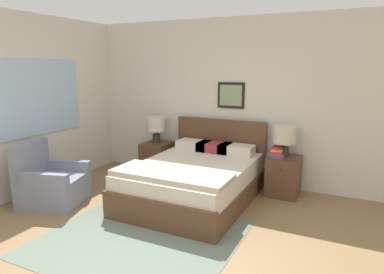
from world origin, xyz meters
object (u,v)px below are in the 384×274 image
(nightstand_near_window, at_px, (157,159))
(nightstand_by_door, at_px, (283,176))
(armchair, at_px, (51,184))
(bed, at_px, (195,179))
(table_lamp_by_door, at_px, (285,136))
(table_lamp_near_window, at_px, (156,125))

(nightstand_near_window, height_order, nightstand_by_door, same)
(armchair, distance_m, nightstand_by_door, 3.29)
(bed, xyz_separation_m, nightstand_by_door, (1.08, 0.75, -0.01))
(table_lamp_by_door, bearing_deg, armchair, -148.05)
(armchair, bearing_deg, nightstand_near_window, 142.63)
(bed, bearing_deg, nightstand_by_door, 34.87)
(bed, relative_size, nightstand_near_window, 3.58)
(bed, bearing_deg, table_lamp_by_door, 35.76)
(nightstand_by_door, distance_m, table_lamp_near_window, 2.25)
(armchair, distance_m, table_lamp_by_door, 3.34)
(armchair, xyz_separation_m, table_lamp_near_window, (0.62, 1.74, 0.60))
(armchair, relative_size, nightstand_near_window, 1.66)
(table_lamp_near_window, bearing_deg, table_lamp_by_door, 0.00)
(nightstand_by_door, bearing_deg, table_lamp_near_window, 179.65)
(nightstand_near_window, height_order, table_lamp_near_window, table_lamp_near_window)
(nightstand_near_window, relative_size, table_lamp_by_door, 1.27)
(bed, relative_size, nightstand_by_door, 3.58)
(bed, xyz_separation_m, armchair, (-1.72, -0.97, -0.02))
(nightstand_near_window, distance_m, table_lamp_by_door, 2.22)
(armchair, relative_size, table_lamp_by_door, 2.10)
(armchair, relative_size, table_lamp_near_window, 2.10)
(table_lamp_near_window, bearing_deg, bed, -34.97)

